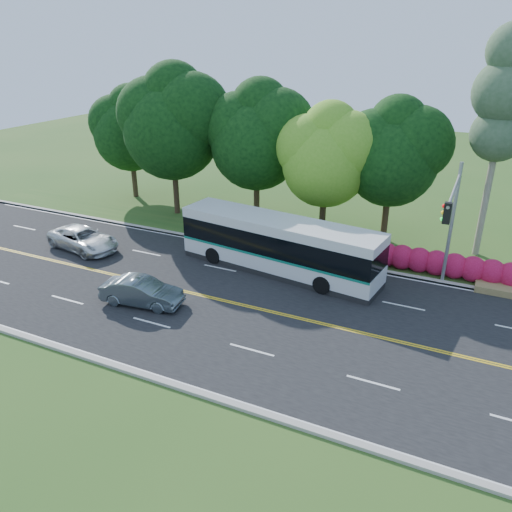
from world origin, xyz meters
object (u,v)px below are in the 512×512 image
at_px(transit_bus, 279,246).
at_px(suv, 83,239).
at_px(traffic_signal, 451,215).
at_px(sedan, 142,292).

xyz_separation_m(transit_bus, suv, (-12.95, -2.41, -0.88)).
bearing_deg(traffic_signal, sedan, -151.79).
bearing_deg(suv, traffic_signal, -71.84).
bearing_deg(suv, transit_bus, -69.31).
bearing_deg(transit_bus, sedan, -118.07).
distance_m(traffic_signal, transit_bus, 9.66).
xyz_separation_m(transit_bus, sedan, (-4.90, -6.83, -0.89)).
bearing_deg(sedan, suv, 52.85).
bearing_deg(sedan, traffic_signal, -70.18).
relative_size(traffic_signal, suv, 1.34).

